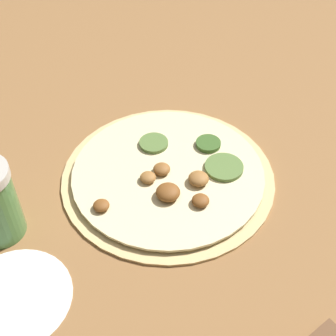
# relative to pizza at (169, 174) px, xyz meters

# --- Properties ---
(ground_plane) EXTENTS (3.00, 3.00, 0.00)m
(ground_plane) POSITION_rel_pizza_xyz_m (0.00, -0.00, -0.01)
(ground_plane) COLOR olive
(pizza) EXTENTS (0.30, 0.30, 0.03)m
(pizza) POSITION_rel_pizza_xyz_m (0.00, 0.00, 0.00)
(pizza) COLOR #D6B77A
(pizza) RESTS_ON ground_plane
(flour_patch) EXTENTS (0.13, 0.13, 0.00)m
(flour_patch) POSITION_rel_pizza_xyz_m (0.21, 0.15, -0.01)
(flour_patch) COLOR white
(flour_patch) RESTS_ON ground_plane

